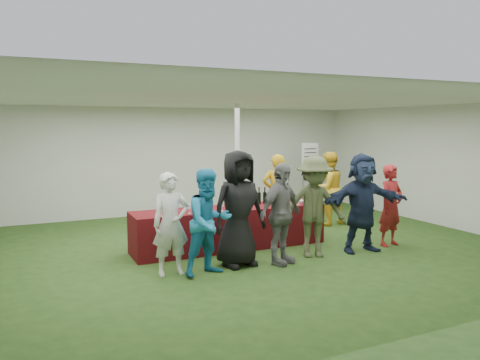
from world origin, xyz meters
name	(u,v)px	position (x,y,z in m)	size (l,w,h in m)	color
ground	(239,249)	(0.00, 0.00, 0.00)	(60.00, 60.00, 0.00)	#284719
tent	(237,169)	(0.50, 1.20, 1.35)	(10.00, 10.00, 10.00)	white
serving_table	(230,228)	(-0.10, 0.19, 0.38)	(3.60, 0.80, 0.75)	#5C0B0C
wine_bottles	(257,198)	(0.52, 0.34, 0.87)	(0.76, 0.13, 0.32)	black
wine_glasses	(213,205)	(-0.54, -0.06, 0.86)	(2.73, 0.10, 0.16)	silver
water_bottle	(227,201)	(-0.12, 0.27, 0.85)	(0.07, 0.07, 0.23)	silver
bar_towel	(298,201)	(1.37, 0.24, 0.77)	(0.25, 0.18, 0.03)	white
dump_bucket	(312,199)	(1.52, -0.03, 0.84)	(0.26, 0.26, 0.18)	slate
wine_list_sign	(310,162)	(3.27, 2.72, 1.32)	(0.50, 0.03, 1.80)	slate
staff_pourer	(276,193)	(1.30, 0.95, 0.83)	(0.60, 0.40, 1.65)	#C29314
staff_back	(328,189)	(2.72, 1.12, 0.83)	(0.81, 0.63, 1.66)	gold
customer_0	(171,224)	(-1.53, -0.87, 0.78)	(0.57, 0.37, 1.55)	silver
customer_1	(209,222)	(-1.01, -1.11, 0.80)	(0.78, 0.61, 1.61)	teal
customer_2	(238,208)	(-0.42, -0.87, 0.93)	(0.91, 0.59, 1.86)	black
customer_3	(281,214)	(0.24, -1.08, 0.83)	(0.97, 0.40, 1.65)	slate
customer_4	(314,207)	(0.97, -0.95, 0.86)	(1.12, 0.64, 1.73)	#434C2C
customer_5	(362,203)	(1.93, -1.02, 0.88)	(1.64, 0.52, 1.76)	#18233B
customer_6	(391,205)	(2.70, -0.91, 0.76)	(0.56, 0.37, 1.53)	maroon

